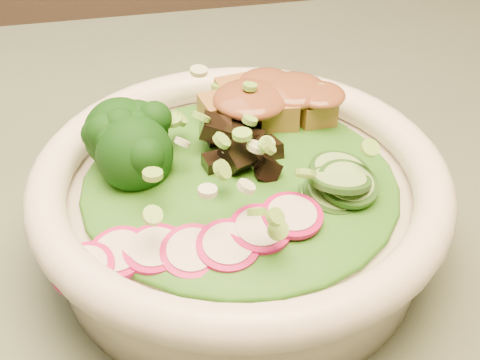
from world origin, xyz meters
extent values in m
cube|color=#52604F|center=(0.00, 0.00, 0.73)|extent=(1.20, 0.80, 0.03)
cylinder|color=white|center=(-0.07, 0.00, 0.78)|extent=(0.24, 0.24, 0.05)
torus|color=white|center=(-0.07, 0.00, 0.81)|extent=(0.27, 0.27, 0.03)
ellipsoid|color=#1B5812|center=(-0.07, 0.00, 0.81)|extent=(0.20, 0.20, 0.02)
ellipsoid|color=brown|center=(-0.04, 0.05, 0.83)|extent=(0.07, 0.06, 0.02)
camera|label=1|loc=(-0.14, -0.33, 1.07)|focal=50.00mm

